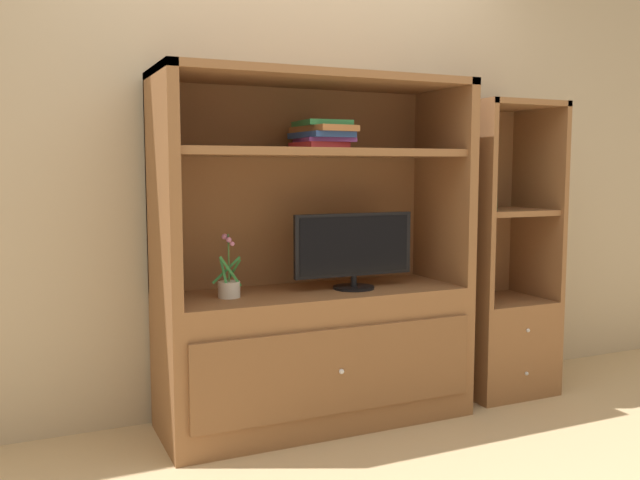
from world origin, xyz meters
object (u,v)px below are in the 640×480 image
(media_console, at_px, (315,316))
(tv_monitor, at_px, (354,249))
(magazine_stack, at_px, (322,134))
(upright_book_row, at_px, (482,188))
(bookshelf_tall, at_px, (500,299))
(potted_plant, at_px, (229,286))

(media_console, bearing_deg, tv_monitor, -15.66)
(magazine_stack, distance_m, upright_book_row, 0.98)
(tv_monitor, height_order, bookshelf_tall, bookshelf_tall)
(potted_plant, distance_m, magazine_stack, 0.84)
(tv_monitor, distance_m, upright_book_row, 0.85)
(magazine_stack, xyz_separation_m, upright_book_row, (0.95, 0.00, -0.27))
(magazine_stack, bearing_deg, media_console, 165.99)
(tv_monitor, distance_m, bookshelf_tall, 1.00)
(media_console, bearing_deg, magazine_stack, -14.01)
(tv_monitor, xyz_separation_m, bookshelf_tall, (0.95, 0.06, -0.34))
(upright_book_row, bearing_deg, potted_plant, -179.59)
(media_console, bearing_deg, upright_book_row, -0.42)
(bookshelf_tall, bearing_deg, magazine_stack, -179.38)
(media_console, height_order, upright_book_row, media_console)
(potted_plant, relative_size, bookshelf_tall, 0.18)
(media_console, relative_size, bookshelf_tall, 1.05)
(potted_plant, bearing_deg, magazine_stack, 1.15)
(tv_monitor, xyz_separation_m, upright_book_row, (0.79, 0.04, 0.28))
(media_console, relative_size, tv_monitor, 2.68)
(media_console, bearing_deg, potted_plant, -177.73)
(media_console, xyz_separation_m, bookshelf_tall, (1.13, 0.00, -0.01))
(potted_plant, xyz_separation_m, upright_book_row, (1.42, 0.01, 0.43))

